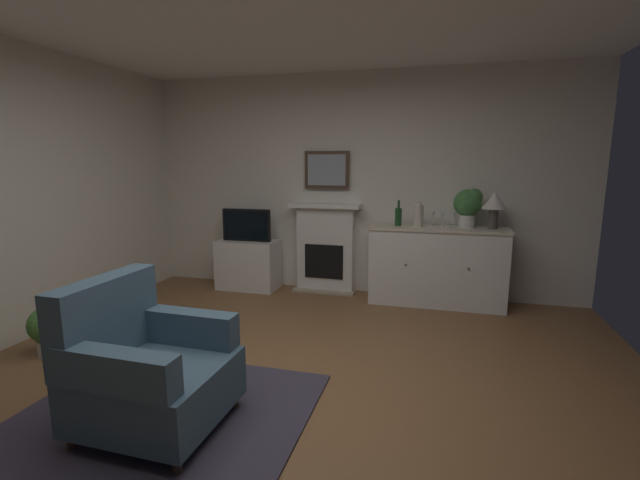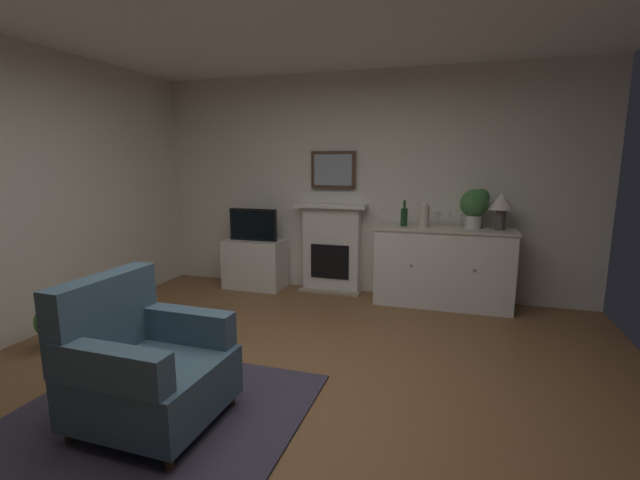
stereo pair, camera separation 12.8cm
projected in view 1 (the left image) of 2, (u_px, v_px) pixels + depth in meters
The scene contains 17 objects.
ground_plane at pixel (281, 410), 2.95m from camera, with size 5.33×5.53×0.10m, color brown.
wall_rear at pixel (357, 185), 5.30m from camera, with size 5.33×0.06×2.65m, color silver.
area_rug at pixel (157, 421), 2.71m from camera, with size 1.82×1.69×0.02m, color #383342.
fireplace_unit at pixel (326, 248), 5.41m from camera, with size 0.87×0.30×1.10m.
framed_picture at pixel (327, 170), 5.28m from camera, with size 0.55×0.04×0.45m.
sideboard_cabinet at pixel (437, 266), 4.92m from camera, with size 1.51×0.49×0.89m.
table_lamp at pixel (494, 203), 4.64m from camera, with size 0.26×0.26×0.40m.
wine_bottle at pixel (398, 216), 4.92m from camera, with size 0.08×0.08×0.29m.
wine_glass_left at pixel (432, 216), 4.86m from camera, with size 0.07×0.07×0.16m.
wine_glass_center at pixel (442, 216), 4.84m from camera, with size 0.07×0.07×0.16m.
wine_glass_right at pixel (453, 217), 4.74m from camera, with size 0.07×0.07×0.16m.
vase_decorative at pixel (418, 214), 4.82m from camera, with size 0.11×0.11×0.28m.
tv_cabinet at pixel (248, 264), 5.55m from camera, with size 0.75×0.42×0.62m.
tv_set at pixel (246, 225), 5.44m from camera, with size 0.62×0.07×0.40m.
potted_plant_fern at pixel (48, 326), 3.61m from camera, with size 0.30×0.30×0.43m.
potted_plant_small at pixel (468, 204), 4.76m from camera, with size 0.30×0.30×0.43m.
armchair at pixel (146, 368), 2.61m from camera, with size 0.82×0.79×0.92m.
Camera 1 is at (0.96, -2.53, 1.60)m, focal length 24.50 mm.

